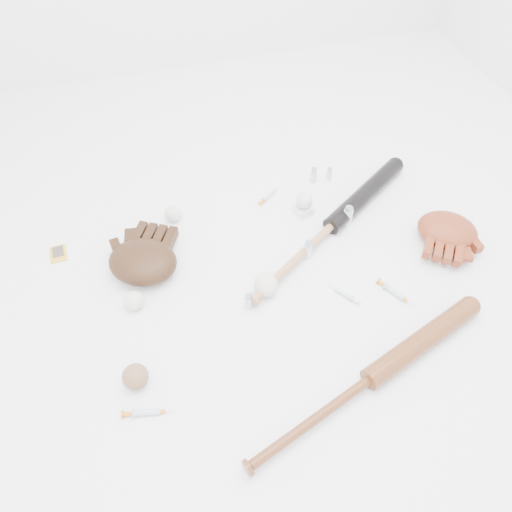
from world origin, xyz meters
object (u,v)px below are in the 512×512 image
object	(u,v)px
bat_dark	(332,225)
pedestal	(303,210)
bat_wood	(370,379)
glove_dark	(143,261)

from	to	relation	value
bat_dark	pedestal	bearing A→B (deg)	85.52
bat_dark	bat_wood	distance (m)	0.62
bat_wood	bat_dark	bearing A→B (deg)	59.81
bat_wood	pedestal	world-z (taller)	bat_wood
bat_dark	glove_dark	xyz separation A→B (m)	(-0.71, 0.01, 0.02)
bat_wood	pedestal	distance (m)	0.74
bat_dark	bat_wood	xyz separation A→B (m)	(-0.12, -0.61, -0.00)
pedestal	glove_dark	bearing A→B (deg)	-169.89
glove_dark	pedestal	bearing A→B (deg)	39.03
bat_wood	pedestal	bearing A→B (deg)	66.87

